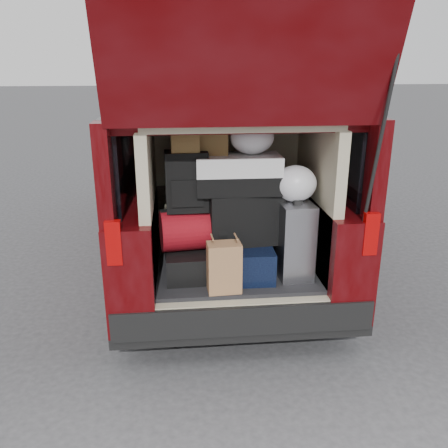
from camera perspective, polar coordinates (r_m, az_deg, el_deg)
The scene contains 15 objects.
ground at distance 3.91m, azimuth 1.64°, elevation -14.03°, with size 80.00×80.00×0.00m, color #333335.
minivan at distance 5.26m, azimuth -0.81°, elevation 5.65°, with size 1.90×5.35×2.77m.
load_floor at distance 4.01m, azimuth 1.18°, elevation -8.59°, with size 1.24×1.05×0.55m, color black.
black_hardshell at distance 3.72m, azimuth -4.09°, elevation -4.44°, with size 0.38×0.52×0.21m, color black.
navy_hardshell at distance 3.72m, azimuth 2.00°, elevation -4.10°, with size 0.47×0.57×0.25m, color black.
silver_roller at distance 3.67m, azimuth 8.29°, elevation -1.72°, with size 0.25×0.39×0.59m, color silver.
kraft_bag at distance 3.40m, azimuth 0.01°, elevation -5.25°, with size 0.24×0.15×0.37m, color #A3744A.
red_duffel at distance 3.63m, azimuth -3.82°, elevation -0.64°, with size 0.48×0.31×0.31m, color maroon.
black_soft_case at distance 3.66m, azimuth 2.40°, elevation 0.94°, with size 0.55×0.33×0.40m, color black.
backpack at distance 3.52m, azimuth -4.50°, elevation 5.15°, with size 0.31×0.19×0.45m, color black.
twotone_duffel at distance 3.55m, azimuth 1.70°, elevation 6.07°, with size 0.63×0.32×0.28m, color silver.
grocery_sack_lower at distance 3.46m, azimuth -4.75°, elevation 10.22°, with size 0.20×0.16×0.18m, color brown.
grocery_sack_upper at distance 3.56m, azimuth -1.45°, elevation 10.27°, with size 0.23×0.19×0.23m, color brown.
plastic_bag_center at distance 3.54m, azimuth 3.37°, elevation 10.48°, with size 0.33×0.31×0.26m, color white.
plastic_bag_right at distance 3.56m, azimuth 8.59°, elevation 4.83°, with size 0.31×0.29×0.27m, color white.
Camera 1 is at (-0.43, -3.24, 2.14)m, focal length 38.00 mm.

